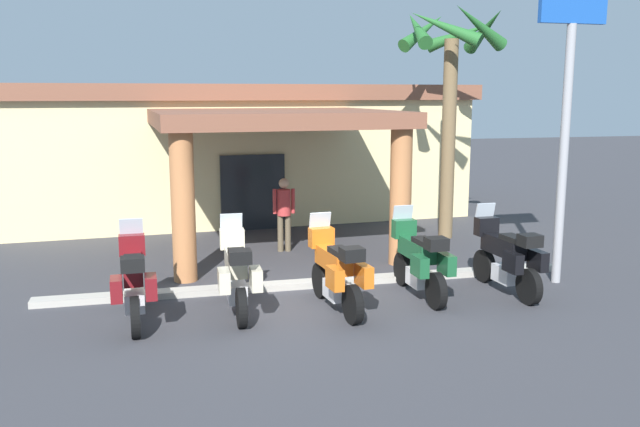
# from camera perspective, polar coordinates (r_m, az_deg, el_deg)

# --- Properties ---
(ground_plane) EXTENTS (80.00, 80.00, 0.00)m
(ground_plane) POSITION_cam_1_polar(r_m,az_deg,el_deg) (12.64, -1.22, -7.13)
(ground_plane) COLOR #38383D
(motel_building) EXTENTS (14.26, 12.49, 4.01)m
(motel_building) POSITION_cam_1_polar(r_m,az_deg,el_deg) (21.72, -7.41, 5.58)
(motel_building) COLOR beige
(motel_building) RESTS_ON ground_plane
(motorcycle_maroon) EXTENTS (0.71, 2.21, 1.61)m
(motorcycle_maroon) POSITION_cam_1_polar(r_m,az_deg,el_deg) (11.53, -15.55, -5.60)
(motorcycle_maroon) COLOR black
(motorcycle_maroon) RESTS_ON ground_plane
(motorcycle_cream) EXTENTS (0.71, 2.21, 1.61)m
(motorcycle_cream) POSITION_cam_1_polar(r_m,az_deg,el_deg) (11.66, -7.10, -5.11)
(motorcycle_cream) COLOR black
(motorcycle_cream) RESTS_ON ground_plane
(motorcycle_orange) EXTENTS (0.74, 2.21, 1.61)m
(motorcycle_orange) POSITION_cam_1_polar(r_m,az_deg,el_deg) (11.72, 1.42, -4.96)
(motorcycle_orange) COLOR black
(motorcycle_orange) RESTS_ON ground_plane
(motorcycle_green) EXTENTS (0.71, 2.21, 1.61)m
(motorcycle_green) POSITION_cam_1_polar(r_m,az_deg,el_deg) (12.62, 8.46, -3.97)
(motorcycle_green) COLOR black
(motorcycle_green) RESTS_ON ground_plane
(motorcycle_black) EXTENTS (0.72, 2.21, 1.61)m
(motorcycle_black) POSITION_cam_1_polar(r_m,az_deg,el_deg) (13.21, 15.61, -3.60)
(motorcycle_black) COLOR black
(motorcycle_black) RESTS_ON ground_plane
(pedestrian) EXTENTS (0.53, 0.32, 1.77)m
(pedestrian) POSITION_cam_1_polar(r_m,az_deg,el_deg) (16.05, -3.08, 0.38)
(pedestrian) COLOR brown
(pedestrian) RESTS_ON ground_plane
(palm_tree_near_portico) EXTENTS (2.75, 2.81, 5.95)m
(palm_tree_near_portico) POSITION_cam_1_polar(r_m,az_deg,el_deg) (17.69, 11.03, 12.20)
(palm_tree_near_portico) COLOR brown
(palm_tree_near_portico) RESTS_ON ground_plane
(roadside_sign) EXTENTS (1.40, 0.18, 6.16)m
(roadside_sign) POSITION_cam_1_polar(r_m,az_deg,el_deg) (13.95, 20.40, 11.21)
(roadside_sign) COLOR #99999E
(roadside_sign) RESTS_ON ground_plane
(curb_strip) EXTENTS (10.54, 0.36, 0.12)m
(curb_strip) POSITION_cam_1_polar(r_m,az_deg,el_deg) (13.32, -0.37, -5.94)
(curb_strip) COLOR #ADA89E
(curb_strip) RESTS_ON ground_plane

